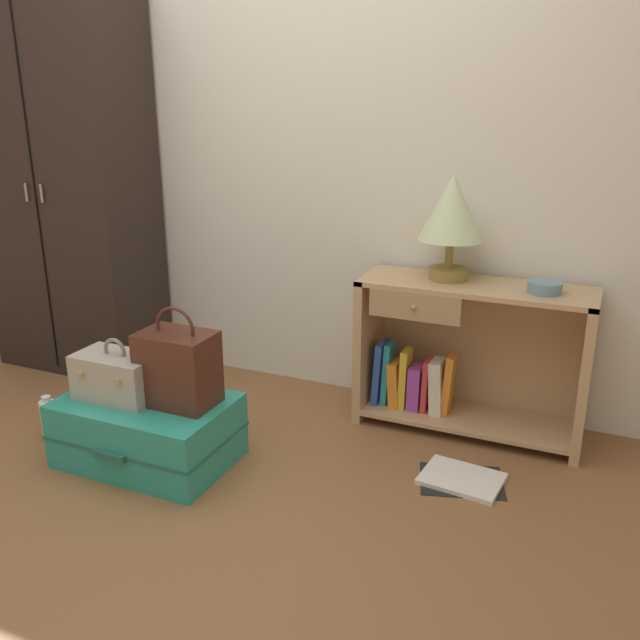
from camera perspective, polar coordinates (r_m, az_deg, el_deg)
ground_plane at (r=2.56m, az=-16.13°, el=-16.72°), size 9.00×9.00×0.00m
back_wall at (r=3.38m, az=-1.37°, el=16.00°), size 6.40×0.10×2.60m
wardrobe at (r=3.87m, az=-20.41°, el=10.43°), size 0.86×0.47×1.96m
bookshelf at (r=3.09m, az=11.77°, el=-3.03°), size 0.99×0.35×0.68m
table_lamp at (r=2.95m, az=11.04°, el=8.90°), size 0.28×0.28×0.45m
bowl at (r=2.90m, az=18.38°, el=2.64°), size 0.14×0.14×0.05m
suitcase_large at (r=2.90m, az=-14.26°, el=-8.95°), size 0.69×0.48×0.27m
train_case at (r=2.86m, az=-16.70°, el=-4.52°), size 0.33×0.21×0.26m
handbag at (r=2.72m, az=-11.87°, el=-3.94°), size 0.29×0.20×0.40m
bottle at (r=3.23m, az=-21.85°, el=-7.73°), size 0.07×0.07×0.20m
open_book_on_floor at (r=2.79m, az=11.82°, el=-12.97°), size 0.38×0.33×0.02m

